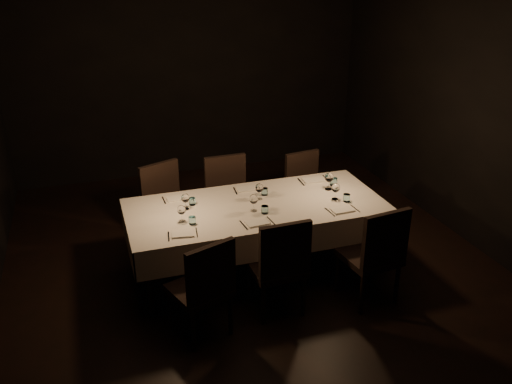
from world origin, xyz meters
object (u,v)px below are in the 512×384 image
object	(u,v)px
chair_near_right	(376,252)
chair_near_center	(280,263)
chair_far_left	(166,204)
chair_far_center	(229,196)
chair_near_left	(204,285)
chair_far_right	(306,187)
dining_table	(256,212)

from	to	relation	value
chair_near_right	chair_near_center	bearing A→B (deg)	-14.40
chair_near_right	chair_far_left	bearing A→B (deg)	-52.05
chair_far_left	chair_far_center	xyz separation A→B (m)	(0.69, -0.02, 0.00)
chair_near_left	chair_far_right	world-z (taller)	chair_near_left
chair_near_right	chair_far_right	xyz separation A→B (m)	(0.02, 1.65, -0.04)
chair_near_right	chair_far_left	world-z (taller)	chair_near_right
dining_table	chair_far_center	bearing A→B (deg)	95.38
dining_table	chair_far_left	xyz separation A→B (m)	(-0.76, 0.78, -0.15)
chair_near_right	chair_far_right	bearing A→B (deg)	-97.72
chair_far_left	chair_far_center	world-z (taller)	chair_far_center
chair_near_left	chair_far_right	size ratio (longest dim) A/B	1.04
chair_far_center	chair_far_right	bearing A→B (deg)	2.04
chair_near_right	chair_far_center	world-z (taller)	chair_near_right
chair_near_center	chair_far_left	size ratio (longest dim) A/B	1.00
chair_near_left	chair_near_right	size ratio (longest dim) A/B	0.95
dining_table	chair_near_left	xyz separation A→B (m)	(-0.73, -0.84, -0.17)
dining_table	chair_far_left	distance (m)	1.10
chair_near_right	chair_near_left	bearing A→B (deg)	-7.12
chair_near_center	chair_near_right	bearing A→B (deg)	171.08
chair_near_left	chair_far_center	world-z (taller)	chair_far_center
chair_near_left	chair_far_left	size ratio (longest dim) A/B	0.97
chair_near_left	chair_far_right	bearing A→B (deg)	-153.90
chair_near_center	chair_far_center	size ratio (longest dim) A/B	0.99
chair_near_left	chair_far_left	xyz separation A→B (m)	(-0.04, 1.63, 0.01)
chair_far_right	dining_table	bearing A→B (deg)	-146.21
dining_table	chair_near_right	bearing A→B (deg)	-44.30
dining_table	chair_far_right	size ratio (longest dim) A/B	2.79
chair_near_left	chair_near_center	size ratio (longest dim) A/B	0.97
chair_near_center	chair_far_right	distance (m)	1.78
chair_near_center	chair_near_left	bearing A→B (deg)	7.46
chair_near_right	chair_far_center	size ratio (longest dim) A/B	1.02
chair_near_right	chair_far_left	distance (m)	2.30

